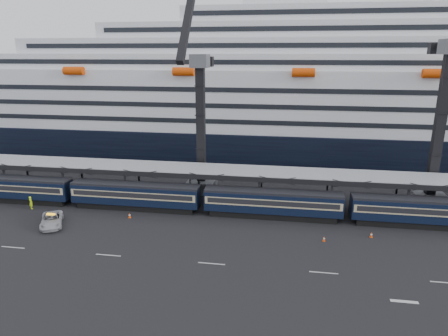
# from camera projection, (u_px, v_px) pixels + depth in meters

# --- Properties ---
(ground) EXTENTS (260.00, 260.00, 0.00)m
(ground) POSITION_uv_depth(u_px,v_px,m) (339.00, 256.00, 45.37)
(ground) COLOR black
(ground) RESTS_ON ground
(lane_markings) EXTENTS (111.00, 4.27, 0.02)m
(lane_markings) POSITION_uv_depth(u_px,v_px,m) (430.00, 288.00, 39.18)
(lane_markings) COLOR beige
(lane_markings) RESTS_ON ground
(train) EXTENTS (133.05, 3.00, 4.05)m
(train) POSITION_uv_depth(u_px,v_px,m) (297.00, 204.00, 54.94)
(train) COLOR black
(train) RESTS_ON ground
(canopy) EXTENTS (130.00, 6.25, 5.53)m
(canopy) POSITION_uv_depth(u_px,v_px,m) (330.00, 176.00, 57.18)
(canopy) COLOR gray
(canopy) RESTS_ON ground
(cruise_ship) EXTENTS (214.09, 28.84, 34.00)m
(cruise_ship) POSITION_uv_depth(u_px,v_px,m) (313.00, 100.00, 85.71)
(cruise_ship) COLOR black
(cruise_ship) RESTS_ON ground
(crane_dark_near) EXTENTS (4.50, 17.75, 35.08)m
(crane_dark_near) POSITION_uv_depth(u_px,v_px,m) (200.00, 121.00, 62.70)
(crane_dark_near) COLOR #494B50
(crane_dark_near) RESTS_ON ground
(crane_dark_mid) EXTENTS (4.50, 18.24, 39.64)m
(crane_dark_mid) POSITION_uv_depth(u_px,v_px,m) (442.00, 118.00, 56.06)
(crane_dark_mid) COLOR #494B50
(crane_dark_mid) RESTS_ON ground
(pickup_truck) EXTENTS (4.89, 6.21, 1.57)m
(pickup_truck) POSITION_uv_depth(u_px,v_px,m) (52.00, 220.00, 53.08)
(pickup_truck) COLOR #A4A6AB
(pickup_truck) RESTS_ON ground
(worker) EXTENTS (0.84, 0.76, 1.93)m
(worker) POSITION_uv_depth(u_px,v_px,m) (31.00, 203.00, 58.75)
(worker) COLOR #CFFF0D
(worker) RESTS_ON ground
(traffic_cone_b) EXTENTS (0.39, 0.39, 0.78)m
(traffic_cone_b) POSITION_uv_depth(u_px,v_px,m) (47.00, 216.00, 55.52)
(traffic_cone_b) COLOR #DE4207
(traffic_cone_b) RESTS_ON ground
(traffic_cone_c) EXTENTS (0.38, 0.38, 0.77)m
(traffic_cone_c) POSITION_uv_depth(u_px,v_px,m) (129.00, 215.00, 55.72)
(traffic_cone_c) COLOR #DE4207
(traffic_cone_c) RESTS_ON ground
(traffic_cone_d) EXTENTS (0.33, 0.33, 0.67)m
(traffic_cone_d) POSITION_uv_depth(u_px,v_px,m) (324.00, 239.00, 48.82)
(traffic_cone_d) COLOR #DE4207
(traffic_cone_d) RESTS_ON ground
(traffic_cone_e) EXTENTS (0.37, 0.37, 0.74)m
(traffic_cone_e) POSITION_uv_depth(u_px,v_px,m) (371.00, 235.00, 49.80)
(traffic_cone_e) COLOR #DE4207
(traffic_cone_e) RESTS_ON ground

